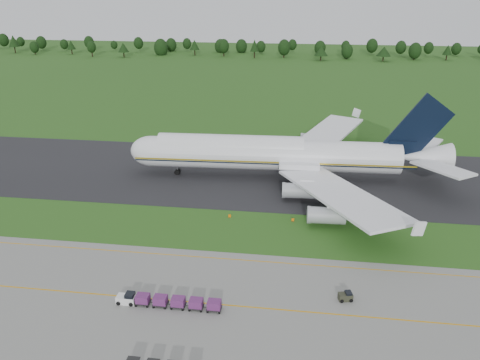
# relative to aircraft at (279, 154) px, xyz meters

# --- Properties ---
(ground) EXTENTS (600.00, 600.00, 0.00)m
(ground) POSITION_rel_aircraft_xyz_m (-7.67, -26.66, -5.97)
(ground) COLOR #255118
(ground) RESTS_ON ground
(taxiway) EXTENTS (300.00, 40.00, 0.08)m
(taxiway) POSITION_rel_aircraft_xyz_m (-7.67, 1.34, -5.93)
(taxiway) COLOR black
(taxiway) RESTS_ON ground
(apron_markings) EXTENTS (300.00, 30.20, 0.01)m
(apron_markings) POSITION_rel_aircraft_xyz_m (-7.67, -53.64, -5.90)
(apron_markings) COLOR #CE900C
(apron_markings) RESTS_ON apron
(tree_line) EXTENTS (524.65, 21.66, 11.47)m
(tree_line) POSITION_rel_aircraft_xyz_m (-11.68, 194.82, -0.12)
(tree_line) COLOR black
(tree_line) RESTS_ON ground
(aircraft) EXTENTS (74.21, 72.53, 20.90)m
(aircraft) POSITION_rel_aircraft_xyz_m (0.00, 0.00, 0.00)
(aircraft) COLOR white
(aircraft) RESTS_ON ground
(baggage_train) EXTENTS (15.17, 1.61, 1.55)m
(baggage_train) POSITION_rel_aircraft_xyz_m (-12.87, -50.00, -5.08)
(baggage_train) COLOR white
(baggage_train) RESTS_ON apron
(utility_cart) EXTENTS (2.18, 1.59, 1.08)m
(utility_cart) POSITION_rel_aircraft_xyz_m (12.26, -45.23, -5.38)
(utility_cart) COLOR #2D2F21
(utility_cart) RESTS_ON apron
(edge_markers) EXTENTS (25.21, 0.30, 0.60)m
(edge_markers) POSITION_rel_aircraft_xyz_m (4.05, -21.62, -5.69)
(edge_markers) COLOR orange
(edge_markers) RESTS_ON ground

